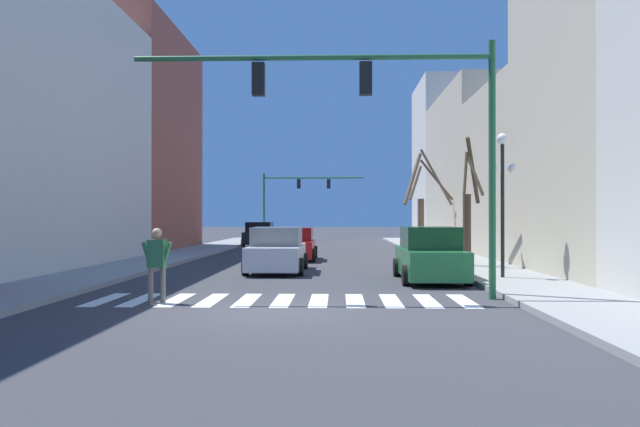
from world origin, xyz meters
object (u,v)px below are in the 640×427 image
(traffic_signal_near, at_px, (382,107))
(car_driving_toward_lane, at_px, (277,251))
(street_tree_right_mid, at_px, (421,204))
(street_tree_right_near, at_px, (469,212))
(traffic_signal_far, at_px, (295,190))
(street_lamp_right_corner, at_px, (502,176))
(pedestrian_crossing_street, at_px, (157,259))
(car_parked_right_far, at_px, (260,235))
(car_parked_right_mid, at_px, (295,245))
(car_at_intersection, at_px, (430,256))

(traffic_signal_near, xyz_separation_m, car_driving_toward_lane, (-3.45, 7.65, -4.10))
(traffic_signal_near, distance_m, street_tree_right_mid, 22.87)
(street_tree_right_near, bearing_deg, traffic_signal_far, 106.46)
(street_lamp_right_corner, relative_size, pedestrian_crossing_street, 2.55)
(street_lamp_right_corner, distance_m, car_parked_right_far, 27.43)
(traffic_signal_near, relative_size, traffic_signal_far, 1.02)
(car_parked_right_mid, bearing_deg, street_lamp_right_corner, 36.91)
(car_parked_right_far, relative_size, pedestrian_crossing_street, 2.53)
(street_tree_right_near, bearing_deg, pedestrian_crossing_street, -133.56)
(street_lamp_right_corner, xyz_separation_m, street_tree_right_mid, (-0.19, 18.13, -0.55))
(street_tree_right_mid, bearing_deg, car_at_intersection, -96.75)
(street_lamp_right_corner, relative_size, car_parked_right_far, 1.01)
(car_parked_right_far, bearing_deg, street_lamp_right_corner, -156.20)
(car_driving_toward_lane, relative_size, car_at_intersection, 1.00)
(street_lamp_right_corner, relative_size, street_tree_right_near, 0.90)
(car_parked_right_far, distance_m, street_tree_right_near, 22.92)
(street_tree_right_mid, bearing_deg, traffic_signal_near, -100.09)
(car_driving_toward_lane, distance_m, car_parked_right_far, 21.89)
(street_lamp_right_corner, xyz_separation_m, car_driving_toward_lane, (-7.62, 3.35, -2.63))
(traffic_signal_far, height_order, street_lamp_right_corner, traffic_signal_far)
(traffic_signal_far, height_order, street_tree_right_near, traffic_signal_far)
(pedestrian_crossing_street, bearing_deg, car_at_intersection, -137.70)
(street_lamp_right_corner, distance_m, car_parked_right_mid, 12.60)
(traffic_signal_near, bearing_deg, car_at_intersection, 67.57)
(pedestrian_crossing_street, bearing_deg, traffic_signal_far, -84.89)
(car_driving_toward_lane, height_order, pedestrian_crossing_street, pedestrian_crossing_street)
(street_tree_right_mid, distance_m, street_tree_right_near, 13.24)
(car_parked_right_far, height_order, pedestrian_crossing_street, pedestrian_crossing_street)
(street_lamp_right_corner, height_order, street_tree_right_mid, street_tree_right_mid)
(street_tree_right_near, bearing_deg, car_driving_toward_lane, -168.39)
(pedestrian_crossing_street, bearing_deg, traffic_signal_near, -164.52)
(traffic_signal_near, bearing_deg, pedestrian_crossing_street, -170.37)
(street_lamp_right_corner, xyz_separation_m, street_tree_right_near, (-0.07, 4.91, -1.12))
(traffic_signal_far, distance_m, street_tree_right_near, 32.23)
(traffic_signal_near, height_order, pedestrian_crossing_street, traffic_signal_near)
(street_lamp_right_corner, relative_size, car_driving_toward_lane, 0.96)
(traffic_signal_near, relative_size, car_driving_toward_lane, 1.91)
(traffic_signal_far, distance_m, car_parked_right_mid, 26.23)
(traffic_signal_far, height_order, pedestrian_crossing_street, traffic_signal_far)
(car_at_intersection, distance_m, pedestrian_crossing_street, 9.21)
(street_lamp_right_corner, distance_m, street_tree_right_mid, 18.14)
(car_parked_right_mid, height_order, street_tree_right_mid, street_tree_right_mid)
(street_lamp_right_corner, bearing_deg, street_tree_right_near, 90.81)
(traffic_signal_near, xyz_separation_m, traffic_signal_far, (-5.00, 40.04, -0.40))
(traffic_signal_near, distance_m, car_at_intersection, 6.37)
(car_driving_toward_lane, bearing_deg, traffic_signal_near, 24.27)
(traffic_signal_far, bearing_deg, street_tree_right_mid, -62.96)
(traffic_signal_near, height_order, street_tree_right_near, traffic_signal_near)
(traffic_signal_far, relative_size, street_lamp_right_corner, 1.95)
(traffic_signal_far, height_order, car_parked_right_far, traffic_signal_far)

